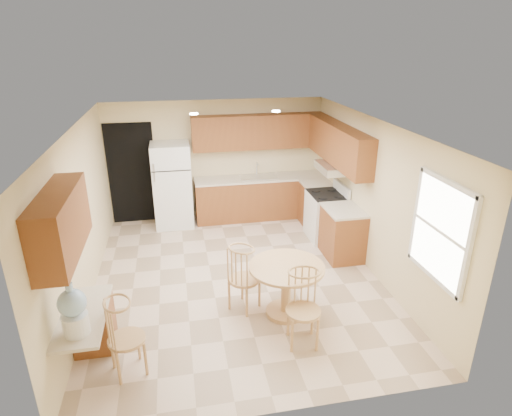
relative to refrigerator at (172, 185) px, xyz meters
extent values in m
plane|color=beige|center=(0.95, -2.40, -0.86)|extent=(5.50, 5.50, 0.00)
cube|color=white|center=(0.95, -2.40, 1.64)|extent=(4.50, 5.50, 0.02)
cube|color=beige|center=(0.95, 0.35, 0.39)|extent=(4.50, 0.02, 2.50)
cube|color=beige|center=(0.95, -5.15, 0.39)|extent=(4.50, 0.02, 2.50)
cube|color=beige|center=(-1.30, -2.40, 0.39)|extent=(0.02, 5.50, 2.50)
cube|color=beige|center=(3.20, -2.40, 0.39)|extent=(0.02, 5.50, 2.50)
cube|color=black|center=(-0.80, 0.34, 0.19)|extent=(0.90, 0.02, 2.10)
cube|color=brown|center=(1.83, 0.05, -0.43)|extent=(2.75, 0.60, 0.87)
cube|color=beige|center=(1.83, 0.05, 0.03)|extent=(2.75, 0.63, 0.04)
cube|color=brown|center=(2.90, -0.54, -0.43)|extent=(0.60, 0.59, 0.87)
cube|color=beige|center=(2.90, -0.54, 0.03)|extent=(0.63, 0.59, 0.04)
cube|color=brown|center=(2.90, -2.00, -0.43)|extent=(0.60, 0.80, 0.87)
cube|color=beige|center=(2.90, -2.00, 0.03)|extent=(0.63, 0.80, 0.04)
cube|color=brown|center=(1.83, 0.19, 0.99)|extent=(2.75, 0.33, 0.70)
cube|color=brown|center=(3.04, -1.19, 0.99)|extent=(0.33, 2.42, 0.70)
cube|color=brown|center=(-1.13, -4.00, 0.99)|extent=(0.33, 1.40, 0.70)
cube|color=silver|center=(1.80, 0.05, 0.05)|extent=(0.78, 0.44, 0.01)
cube|color=silver|center=(2.95, -1.22, 0.56)|extent=(0.50, 0.76, 0.14)
cube|color=brown|center=(-1.05, -3.72, -0.50)|extent=(0.48, 0.42, 0.72)
cube|color=beige|center=(-1.05, -4.10, -0.11)|extent=(0.50, 1.20, 0.04)
cube|color=white|center=(3.18, -4.25, 0.64)|extent=(0.05, 1.00, 1.20)
cube|color=white|center=(3.17, -4.25, 1.26)|extent=(0.05, 1.10, 0.06)
cube|color=white|center=(3.17, -4.25, 0.02)|extent=(0.05, 1.10, 0.06)
cube|color=white|center=(3.17, -4.78, 0.64)|extent=(0.05, 0.06, 1.28)
cube|color=white|center=(3.17, -3.72, 0.64)|extent=(0.05, 0.06, 1.28)
cylinder|color=white|center=(0.45, -1.20, 1.62)|extent=(0.14, 0.14, 0.02)
cylinder|color=white|center=(1.85, -1.20, 1.62)|extent=(0.14, 0.14, 0.02)
cube|color=white|center=(0.00, 0.00, 0.00)|extent=(0.76, 0.71, 1.73)
cube|color=black|center=(0.00, -0.36, 0.41)|extent=(0.75, 0.01, 0.02)
cube|color=silver|center=(-0.32, -0.37, 0.30)|extent=(0.03, 0.03, 0.18)
cube|color=silver|center=(-0.32, -0.37, 0.51)|extent=(0.03, 0.03, 0.14)
cube|color=white|center=(2.87, -1.22, -0.41)|extent=(0.65, 0.76, 0.90)
cube|color=black|center=(2.87, -1.22, 0.04)|extent=(0.64, 0.75, 0.02)
cube|color=white|center=(3.15, -1.22, 0.14)|extent=(0.06, 0.76, 0.18)
cylinder|color=tan|center=(1.48, -3.48, -0.83)|extent=(0.56, 0.56, 0.06)
cylinder|color=tan|center=(1.48, -3.48, -0.49)|extent=(0.14, 0.14, 0.69)
cylinder|color=tan|center=(1.48, -3.48, -0.11)|extent=(1.04, 1.04, 0.04)
cylinder|color=tan|center=(0.93, -3.23, -0.40)|extent=(0.44, 0.44, 0.04)
cylinder|color=tan|center=(0.78, -3.07, -0.63)|extent=(0.04, 0.04, 0.47)
cylinder|color=tan|center=(1.09, -3.07, -0.63)|extent=(0.04, 0.04, 0.47)
cylinder|color=tan|center=(0.78, -3.38, -0.63)|extent=(0.04, 0.04, 0.47)
cylinder|color=tan|center=(1.09, -3.38, -0.63)|extent=(0.04, 0.04, 0.47)
cylinder|color=tan|center=(1.53, -4.13, -0.39)|extent=(0.45, 0.45, 0.04)
cylinder|color=tan|center=(1.37, -3.97, -0.62)|extent=(0.04, 0.04, 0.48)
cylinder|color=tan|center=(1.69, -3.97, -0.62)|extent=(0.04, 0.04, 0.48)
cylinder|color=tan|center=(1.37, -4.29, -0.62)|extent=(0.04, 0.04, 0.48)
cylinder|color=tan|center=(1.69, -4.29, -0.62)|extent=(0.04, 0.04, 0.48)
cylinder|color=tan|center=(-0.60, -4.23, -0.41)|extent=(0.43, 0.43, 0.04)
cylinder|color=tan|center=(-0.75, -4.08, -0.64)|extent=(0.04, 0.04, 0.46)
cylinder|color=tan|center=(-0.45, -4.08, -0.64)|extent=(0.04, 0.04, 0.46)
cylinder|color=tan|center=(-0.75, -4.38, -0.64)|extent=(0.04, 0.04, 0.46)
cylinder|color=tan|center=(-0.45, -4.38, -0.64)|extent=(0.04, 0.04, 0.46)
cylinder|color=white|center=(-1.05, -4.43, 0.02)|extent=(0.27, 0.27, 0.23)
sphere|color=#97C3EA|center=(-1.05, -4.43, 0.28)|extent=(0.29, 0.29, 0.29)
cylinder|color=#97C3EA|center=(-1.05, -4.43, 0.47)|extent=(0.07, 0.07, 0.08)
camera|label=1|loc=(0.09, -8.41, 2.81)|focal=30.00mm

